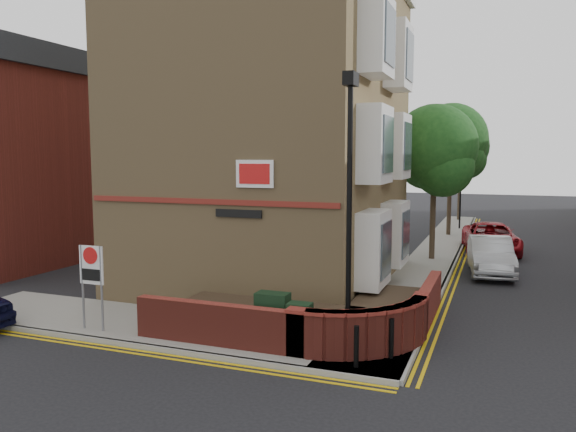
{
  "coord_description": "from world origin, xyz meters",
  "views": [
    {
      "loc": [
        4.77,
        -10.92,
        4.62
      ],
      "look_at": [
        -0.93,
        4.0,
        2.89
      ],
      "focal_mm": 35.0,
      "sensor_mm": 36.0,
      "label": 1
    }
  ],
  "objects_px": {
    "silver_car_near": "(491,256)",
    "zone_sign": "(91,272)",
    "lamppost": "(349,213)",
    "utility_cabinet_large": "(273,317)"
  },
  "relations": [
    {
      "from": "zone_sign",
      "to": "silver_car_near",
      "type": "bearing_deg",
      "value": 50.8
    },
    {
      "from": "lamppost",
      "to": "utility_cabinet_large",
      "type": "xyz_separation_m",
      "value": [
        -1.9,
        0.1,
        -2.62
      ]
    },
    {
      "from": "utility_cabinet_large",
      "to": "silver_car_near",
      "type": "relative_size",
      "value": 0.27
    },
    {
      "from": "silver_car_near",
      "to": "lamppost",
      "type": "bearing_deg",
      "value": -111.22
    },
    {
      "from": "silver_car_near",
      "to": "zone_sign",
      "type": "bearing_deg",
      "value": -135.73
    },
    {
      "from": "utility_cabinet_large",
      "to": "silver_car_near",
      "type": "height_order",
      "value": "silver_car_near"
    },
    {
      "from": "lamppost",
      "to": "utility_cabinet_large",
      "type": "height_order",
      "value": "lamppost"
    },
    {
      "from": "utility_cabinet_large",
      "to": "zone_sign",
      "type": "height_order",
      "value": "zone_sign"
    },
    {
      "from": "lamppost",
      "to": "silver_car_near",
      "type": "height_order",
      "value": "lamppost"
    },
    {
      "from": "utility_cabinet_large",
      "to": "silver_car_near",
      "type": "bearing_deg",
      "value": 66.22
    }
  ]
}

